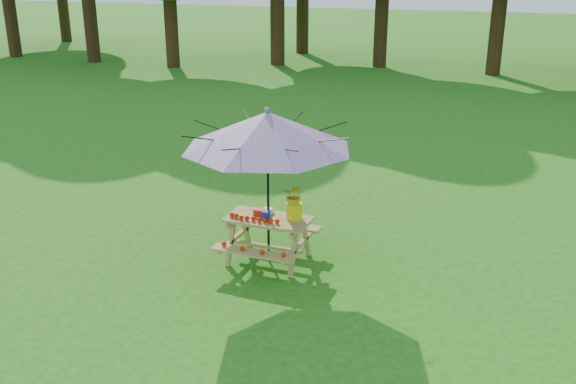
% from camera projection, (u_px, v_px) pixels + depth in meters
% --- Properties ---
extents(picnic_table, '(1.20, 1.32, 0.67)m').
position_uv_depth(picnic_table, '(269.00, 240.00, 9.23)').
color(picnic_table, '#A7884B').
rests_on(picnic_table, ground).
extents(patio_umbrella, '(2.55, 2.55, 2.27)m').
position_uv_depth(patio_umbrella, '(267.00, 130.00, 8.69)').
color(patio_umbrella, black).
rests_on(patio_umbrella, ground).
extents(produce_bins, '(0.29, 0.37, 0.13)m').
position_uv_depth(produce_bins, '(264.00, 213.00, 9.15)').
color(produce_bins, red).
rests_on(produce_bins, picnic_table).
extents(tomatoes_row, '(0.77, 0.13, 0.07)m').
position_uv_depth(tomatoes_row, '(254.00, 219.00, 9.00)').
color(tomatoes_row, red).
rests_on(tomatoes_row, picnic_table).
extents(flower_bucket, '(0.33, 0.29, 0.52)m').
position_uv_depth(flower_bucket, '(294.00, 200.00, 9.00)').
color(flower_bucket, yellow).
rests_on(flower_bucket, picnic_table).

